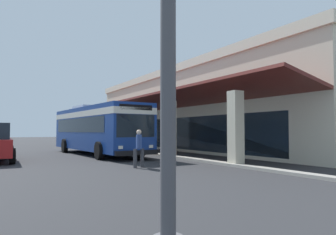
# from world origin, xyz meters

# --- Properties ---
(ground) EXTENTS (120.00, 120.00, 0.00)m
(ground) POSITION_xyz_m (0.00, 8.00, 0.00)
(ground) COLOR #2D2D30
(curb_strip) EXTENTS (34.88, 0.50, 0.12)m
(curb_strip) POSITION_xyz_m (2.10, 2.33, 0.06)
(curb_strip) COLOR #9E998E
(curb_strip) RESTS_ON ground
(plaza_building) EXTENTS (29.37, 16.44, 6.82)m
(plaza_building) POSITION_xyz_m (2.10, 11.95, 3.41)
(plaza_building) COLOR beige
(plaza_building) RESTS_ON ground
(transit_bus) EXTENTS (11.35, 3.29, 3.34)m
(transit_bus) POSITION_xyz_m (4.06, -0.90, 1.85)
(transit_bus) COLOR navy
(transit_bus) RESTS_ON ground
(pedestrian) EXTENTS (0.58, 0.51, 1.64)m
(pedestrian) POSITION_xyz_m (12.18, -1.59, 0.91)
(pedestrian) COLOR #38383D
(pedestrian) RESTS_ON ground
(potted_palm) EXTENTS (1.93, 1.53, 3.02)m
(potted_palm) POSITION_xyz_m (-1.19, 3.96, 0.85)
(potted_palm) COLOR brown
(potted_palm) RESTS_ON ground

